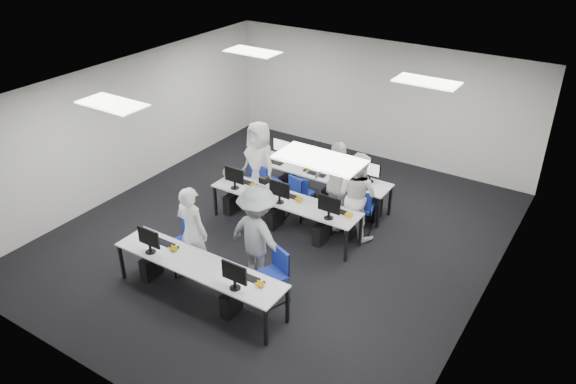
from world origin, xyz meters
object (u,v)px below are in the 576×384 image
Objects in this scene: chair_0 at (181,254)px; chair_2 at (252,190)px; chair_1 at (271,285)px; chair_4 at (346,222)px; student_0 at (192,232)px; chair_5 at (268,189)px; photographer at (258,236)px; chair_6 at (301,199)px; desk_front at (199,266)px; student_3 at (337,185)px; chair_3 at (296,206)px; student_1 at (357,195)px; desk_mid at (285,201)px; chair_7 at (361,216)px; student_2 at (260,163)px.

chair_2 is (-0.37, 2.71, -0.02)m from chair_0.
chair_1 is 1.07× the size of chair_4.
student_0 reaches higher than chair_1.
chair_5 is 2.92m from photographer.
photographer is (0.65, -2.49, 0.66)m from chair_6.
desk_front is at bearing -106.95° from chair_4.
student_3 is (1.65, 2.82, 0.63)m from chair_0.
chair_1 reaches higher than chair_3.
chair_4 is at bearing 48.19° from student_1.
chair_4 is at bearing 72.52° from chair_0.
chair_6 is at bearing -96.37° from student_0.
chair_1 is 3.42m from chair_2.
chair_3 is 2.39m from photographer.
chair_2 is 1.02× the size of chair_4.
desk_front is at bearing -90.00° from desk_mid.
desk_front is at bearing -126.29° from chair_7.
student_3 is at bearing 3.82° from chair_2.
desk_front is 1.71× the size of student_3.
desk_mid is 1.71× the size of photographer.
desk_mid is 3.27× the size of chair_0.
desk_mid is 1.71× the size of student_2.
chair_0 is 1.03× the size of chair_7.
chair_4 is 3.17m from student_0.
chair_4 is at bearing -120.47° from student_0.
chair_0 is at bearing 150.46° from desk_front.
chair_7 is 0.64m from student_1.
chair_7 is at bearing 105.90° from chair_1.
chair_0 is 0.56× the size of student_0.
chair_0 is at bearing -110.38° from student_3.
student_3 reaches higher than desk_front.
chair_7 is (1.28, 0.87, -0.38)m from desk_mid.
student_3 is (1.34, 2.80, 0.06)m from student_0.
desk_front is at bearing -68.05° from chair_2.
chair_4 is 0.94× the size of chair_7.
photographer is (1.40, 0.47, 0.63)m from chair_0.
student_3 reaches higher than student_1.
chair_5 is (0.28, 0.19, 0.01)m from chair_2.
chair_1 is 1.02× the size of chair_5.
student_3 is at bearing 76.85° from desk_front.
chair_3 is at bearing -68.89° from photographer.
student_2 is (-2.22, 0.19, 0.65)m from chair_4.
chair_2 reaches higher than chair_3.
chair_1 is at bearing -39.78° from chair_5.
chair_7 is 0.53× the size of student_1.
chair_7 is at bearing 1.66° from chair_3.
chair_7 is at bearing -100.82° from photographer.
chair_5 reaches higher than chair_2.
student_2 reaches higher than student_0.
desk_mid is at bearing -127.34° from student_3.
photographer reaches higher than desk_mid.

